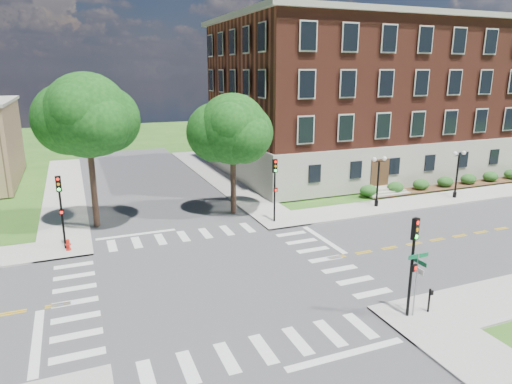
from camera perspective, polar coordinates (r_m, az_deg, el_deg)
name	(u,v)px	position (r m, az deg, el deg)	size (l,w,h in m)	color
ground	(213,279)	(26.01, -5.36, -10.73)	(160.00, 160.00, 0.00)	#275317
road_ew	(213,279)	(26.01, -5.36, -10.72)	(90.00, 12.00, 0.01)	#3D3D3F
road_ns	(213,278)	(26.00, -5.36, -10.71)	(12.00, 90.00, 0.01)	#3D3D3F
sidewalk_ne	(318,188)	(45.18, 7.76, 0.50)	(34.00, 34.00, 0.12)	#9E9B93
crosswalk_east	(326,259)	(28.67, 8.69, -8.31)	(2.20, 10.20, 0.02)	silver
stop_bar_east	(324,239)	(31.82, 8.44, -5.89)	(0.40, 5.50, 0.00)	silver
main_building	(358,97)	(54.05, 12.67, 11.54)	(30.60, 22.40, 16.50)	#A3A08F
shrub_row	(445,188)	(48.59, 22.50, 0.43)	(18.00, 2.00, 1.30)	#214A18
tree_c	(87,116)	(34.16, -20.40, 8.93)	(5.94, 5.94, 11.07)	#312318
tree_d	(233,129)	(35.55, -2.95, 7.84)	(5.50, 5.50, 9.49)	#312318
traffic_signal_se	(413,255)	(21.96, 19.03, -7.44)	(0.38, 0.45, 4.80)	black
traffic_signal_ne	(275,182)	(33.97, 2.37, 1.24)	(0.34, 0.38, 4.80)	black
traffic_signal_nw	(61,203)	(31.19, -23.24, -1.26)	(0.35, 0.40, 4.80)	black
twin_lamp_west	(378,178)	(39.35, 15.02, 1.65)	(1.36, 0.36, 4.23)	black
twin_lamp_east	(457,171)	(44.48, 23.87, 2.37)	(1.36, 0.36, 4.23)	black
street_sign_pole	(417,272)	(22.40, 19.48, -9.47)	(1.10, 1.10, 3.10)	gray
push_button_post	(430,299)	(23.59, 20.88, -12.40)	(0.14, 0.21, 1.20)	black
fire_hydrant	(68,245)	(31.63, -22.43, -6.15)	(0.35, 0.35, 0.75)	red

